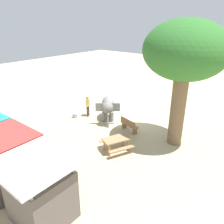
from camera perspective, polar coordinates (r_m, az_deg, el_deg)
ground_plane at (r=16.79m, az=5.30°, el=-1.32°), size 60.00×60.00×0.00m
elephant at (r=15.81m, az=-1.06°, el=1.56°), size 2.27×2.37×1.73m
person_handler at (r=16.66m, az=-6.32°, el=1.95°), size 0.32×0.48×1.62m
shade_tree_main at (r=12.25m, az=18.35°, el=14.23°), size 4.46×4.09×6.97m
wooden_bench at (r=14.47m, az=4.41°, el=-3.32°), size 1.46×0.73×0.88m
picnic_table_near at (r=12.30m, az=1.15°, el=-7.63°), size 1.96×1.98×0.78m
market_stall_white at (r=8.66m, az=-17.95°, el=-19.39°), size 2.50×2.50×2.52m
market_stall_red at (r=10.57m, az=-26.06°, el=-12.27°), size 2.50×2.50×2.52m
feed_bucket at (r=16.80m, az=-9.63°, el=-0.95°), size 0.36×0.36×0.32m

